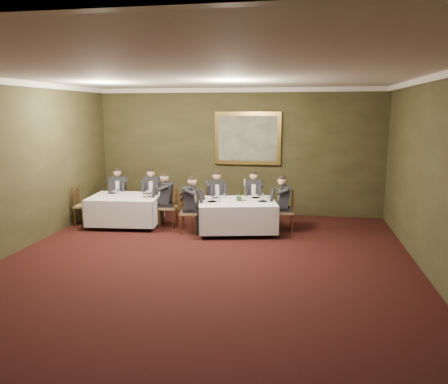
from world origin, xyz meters
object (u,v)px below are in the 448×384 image
(diner_main_backleft, at_px, (216,203))
(diner_sec_endright, at_px, (168,206))
(chair_main_endleft, at_px, (189,221))
(diner_sec_backright, at_px, (152,199))
(table_second, at_px, (126,208))
(diner_main_backright, at_px, (253,203))
(centerpiece, at_px, (239,196))
(painting, at_px, (248,138))
(chair_sec_endleft, at_px, (84,214))
(diner_sec_backleft, at_px, (119,199))
(table_main, at_px, (237,214))
(diner_main_endleft, at_px, (189,212))
(chair_main_endright, at_px, (285,220))
(diner_main_endright, at_px, (285,211))
(chair_main_backright, at_px, (253,211))
(chair_main_backleft, at_px, (216,212))
(chair_sec_backright, at_px, (153,207))
(candlestick, at_px, (244,193))
(chair_sec_backleft, at_px, (119,207))
(chair_sec_endright, at_px, (169,215))

(diner_main_backleft, height_order, diner_sec_endright, same)
(chair_main_endleft, relative_size, diner_sec_backright, 0.74)
(table_second, height_order, diner_main_backright, diner_main_backright)
(diner_sec_endright, bearing_deg, diner_main_backleft, -66.34)
(centerpiece, relative_size, painting, 0.13)
(diner_main_backright, bearing_deg, chair_sec_endleft, 8.66)
(diner_sec_backleft, bearing_deg, diner_main_backright, 165.00)
(table_main, distance_m, diner_main_endleft, 1.15)
(table_second, distance_m, centerpiece, 2.96)
(diner_main_backleft, bearing_deg, diner_main_backright, 166.61)
(chair_main_endright, height_order, chair_sec_endleft, same)
(centerpiece, bearing_deg, diner_main_endright, 11.70)
(chair_main_backright, bearing_deg, chair_sec_endleft, 8.81)
(chair_main_backleft, xyz_separation_m, centerpiece, (0.74, -0.79, 0.60))
(chair_main_backleft, distance_m, chair_main_endleft, 1.15)
(table_second, xyz_separation_m, chair_main_backright, (3.16, 0.91, -0.17))
(diner_sec_backright, height_order, diner_sec_endright, same)
(chair_main_endleft, xyz_separation_m, diner_sec_endright, (-0.65, 0.46, 0.23))
(chair_sec_backright, xyz_separation_m, candlestick, (2.66, -0.99, 0.68))
(diner_sec_backright, bearing_deg, diner_sec_endright, 122.73)
(chair_main_backleft, xyz_separation_m, diner_sec_endright, (-1.10, -0.60, 0.23))
(chair_main_backright, height_order, diner_main_endright, diner_main_endright)
(table_second, bearing_deg, centerpiece, -1.77)
(table_second, relative_size, chair_sec_backleft, 1.86)
(table_second, relative_size, painting, 1.01)
(table_second, bearing_deg, chair_sec_endright, 5.42)
(diner_main_backright, xyz_separation_m, chair_sec_endleft, (-4.26, -1.01, -0.23))
(diner_sec_endright, xyz_separation_m, chair_sec_endleft, (-2.19, -0.21, -0.23))
(centerpiece, distance_m, candlestick, 0.14)
(chair_sec_endleft, relative_size, centerpiece, 4.04)
(diner_main_endright, relative_size, diner_sec_endright, 1.00)
(chair_main_endleft, bearing_deg, centerpiece, 97.64)
(diner_main_backright, xyz_separation_m, diner_sec_backright, (-2.78, 0.02, 0.00))
(diner_sec_endright, height_order, centerpiece, diner_sec_endright)
(table_second, relative_size, diner_sec_backleft, 1.39)
(chair_main_backleft, bearing_deg, centerpiece, 107.20)
(diner_sec_backright, bearing_deg, chair_sec_backleft, -3.19)
(diner_main_backright, relative_size, diner_main_endleft, 1.00)
(diner_main_backright, bearing_deg, chair_sec_backleft, -3.79)
(table_main, distance_m, table_second, 2.88)
(diner_main_backleft, distance_m, chair_main_endleft, 1.17)
(diner_main_endright, xyz_separation_m, painting, (-1.12, 1.71, 1.62))
(diner_sec_backleft, height_order, candlestick, diner_sec_backleft)
(table_second, height_order, diner_main_endleft, diner_main_endleft)
(diner_main_backleft, relative_size, chair_main_endright, 1.35)
(diner_main_endright, relative_size, chair_sec_endleft, 1.35)
(diner_sec_endright, bearing_deg, candlestick, -98.80)
(chair_main_endleft, xyz_separation_m, chair_sec_backright, (-1.36, 1.29, 0.00))
(table_main, relative_size, table_second, 1.12)
(diner_sec_backright, xyz_separation_m, diner_sec_endright, (0.71, -0.82, 0.00))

